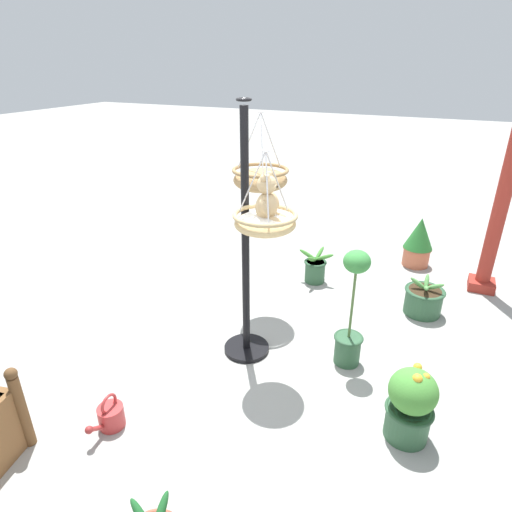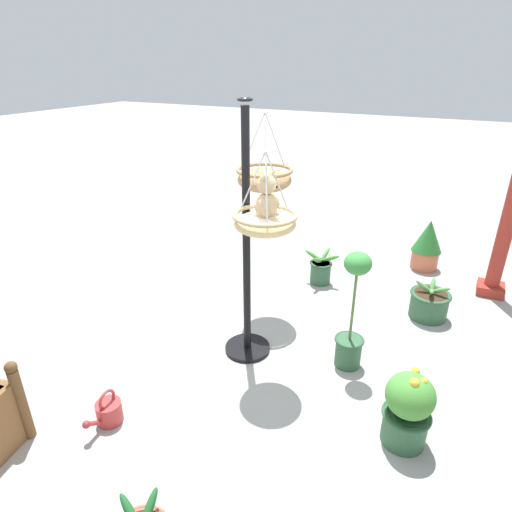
# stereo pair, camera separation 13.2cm
# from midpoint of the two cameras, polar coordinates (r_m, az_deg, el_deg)

# --- Properties ---
(ground_plane) EXTENTS (40.00, 40.00, 0.00)m
(ground_plane) POSITION_cam_midpoint_polar(r_m,az_deg,el_deg) (4.19, -1.61, -13.88)
(ground_plane) COLOR #9E9E99
(display_pole_central) EXTENTS (0.44, 0.44, 2.35)m
(display_pole_central) POSITION_cam_midpoint_polar(r_m,az_deg,el_deg) (3.95, -2.31, -4.01)
(display_pole_central) COLOR black
(display_pole_central) RESTS_ON ground
(hanging_basket_with_teddy) EXTENTS (0.52, 0.52, 0.66)m
(hanging_basket_with_teddy) POSITION_cam_midpoint_polar(r_m,az_deg,el_deg) (3.42, 0.11, 4.59)
(hanging_basket_with_teddy) COLOR tan
(teddy_bear) EXTENTS (0.27, 0.24, 0.40)m
(teddy_bear) POSITION_cam_midpoint_polar(r_m,az_deg,el_deg) (3.36, 0.44, 7.26)
(teddy_bear) COLOR tan
(hanging_basket_left_high) EXTENTS (0.58, 0.58, 0.78)m
(hanging_basket_left_high) POSITION_cam_midpoint_polar(r_m,az_deg,el_deg) (4.41, -0.28, 10.29)
(hanging_basket_left_high) COLOR #A37F51
(greenhouse_pillar_far_back) EXTENTS (0.32, 0.32, 2.70)m
(greenhouse_pillar_far_back) POSITION_cam_midpoint_polar(r_m,az_deg,el_deg) (5.59, 29.69, 7.95)
(greenhouse_pillar_far_back) COLOR #9E2D23
(greenhouse_pillar_far_back) RESTS_ON ground
(potted_plant_flowering_red) EXTENTS (0.45, 0.46, 0.43)m
(potted_plant_flowering_red) POSITION_cam_midpoint_polar(r_m,az_deg,el_deg) (5.51, 7.19, -1.67)
(potted_plant_flowering_red) COLOR #2D5638
(potted_plant_flowering_red) RESTS_ON ground
(potted_plant_tall_leafy) EXTENTS (0.38, 0.38, 0.69)m
(potted_plant_tall_leafy) POSITION_cam_midpoint_polar(r_m,az_deg,el_deg) (6.21, 20.24, 1.81)
(potted_plant_tall_leafy) COLOR #BC6042
(potted_plant_tall_leafy) RESTS_ON ground
(potted_plant_bushy_green) EXTENTS (0.43, 0.43, 0.44)m
(potted_plant_bushy_green) POSITION_cam_midpoint_polar(r_m,az_deg,el_deg) (5.13, 20.72, -5.41)
(potted_plant_bushy_green) COLOR #2D5638
(potted_plant_bushy_green) RESTS_ON ground
(potted_plant_small_succulent) EXTENTS (0.27, 0.27, 1.15)m
(potted_plant_small_succulent) POSITION_cam_midpoint_polar(r_m,az_deg,el_deg) (3.99, 11.56, -8.18)
(potted_plant_small_succulent) COLOR #2D5638
(potted_plant_small_succulent) RESTS_ON ground
(potted_plant_conical_shrub) EXTENTS (0.36, 0.36, 0.62)m
(potted_plant_conical_shrub) POSITION_cam_midpoint_polar(r_m,az_deg,el_deg) (3.50, 18.81, -18.17)
(potted_plant_conical_shrub) COLOR #2D5638
(potted_plant_conical_shrub) RESTS_ON ground
(watering_can) EXTENTS (0.35, 0.20, 0.30)m
(watering_can) POSITION_cam_midpoint_polar(r_m,az_deg,el_deg) (3.74, -19.85, -19.42)
(watering_can) COLOR #B23333
(watering_can) RESTS_ON ground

